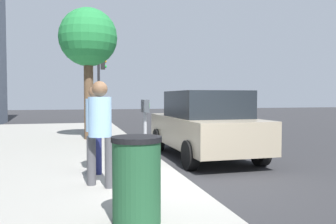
# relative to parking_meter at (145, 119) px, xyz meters

# --- Properties ---
(ground_plane) EXTENTS (80.00, 80.00, 0.00)m
(ground_plane) POSITION_rel_parking_meter_xyz_m (-0.92, -0.55, -1.17)
(ground_plane) COLOR #2B2B2D
(ground_plane) RESTS_ON ground
(sidewalk_slab) EXTENTS (28.00, 6.00, 0.15)m
(sidewalk_slab) POSITION_rel_parking_meter_xyz_m (-0.92, 2.45, -1.09)
(sidewalk_slab) COLOR gray
(sidewalk_slab) RESTS_ON ground_plane
(parking_meter) EXTENTS (0.36, 0.12, 1.41)m
(parking_meter) POSITION_rel_parking_meter_xyz_m (0.00, 0.00, 0.00)
(parking_meter) COLOR gray
(parking_meter) RESTS_ON sidewalk_slab
(pedestrian_at_meter) EXTENTS (0.51, 0.37, 1.68)m
(pedestrian_at_meter) POSITION_rel_parking_meter_xyz_m (-0.18, 1.02, -0.04)
(pedestrian_at_meter) COLOR #191E4C
(pedestrian_at_meter) RESTS_ON sidewalk_slab
(pedestrian_bystander) EXTENTS (0.41, 0.42, 1.72)m
(pedestrian_bystander) POSITION_rel_parking_meter_xyz_m (-1.28, 1.00, -0.01)
(pedestrian_bystander) COLOR #47474C
(pedestrian_bystander) RESTS_ON sidewalk_slab
(parked_sedan_near) EXTENTS (4.43, 2.02, 1.77)m
(parked_sedan_near) POSITION_rel_parking_meter_xyz_m (1.61, -1.90, -0.27)
(parked_sedan_near) COLOR gray
(parked_sedan_near) RESTS_ON ground_plane
(street_tree) EXTENTS (2.00, 2.00, 4.53)m
(street_tree) POSITION_rel_parking_meter_xyz_m (5.35, 0.96, 2.44)
(street_tree) COLOR brown
(street_tree) RESTS_ON sidewalk_slab
(traffic_signal) EXTENTS (0.24, 0.44, 3.60)m
(traffic_signal) POSITION_rel_parking_meter_xyz_m (9.72, 0.25, 1.41)
(traffic_signal) COLOR black
(traffic_signal) RESTS_ON sidewalk_slab
(trash_bin) EXTENTS (0.59, 0.59, 1.01)m
(trash_bin) POSITION_rel_parking_meter_xyz_m (-3.07, 0.70, -0.51)
(trash_bin) COLOR #1E4C2D
(trash_bin) RESTS_ON sidewalk_slab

